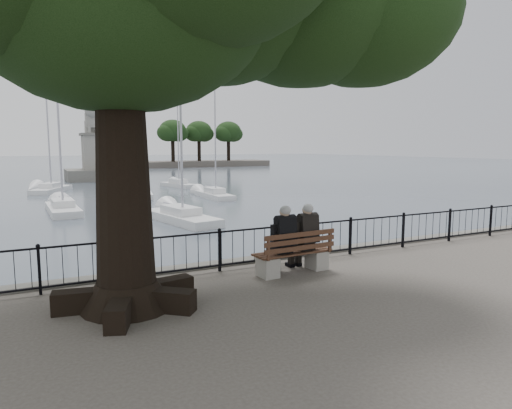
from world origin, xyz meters
TOP-DOWN VIEW (x-y plane):
  - harbor at (0.00, 3.00)m, footprint 260.00×260.00m
  - railing at (0.00, 2.50)m, footprint 22.06×0.06m
  - bench at (0.56, 1.55)m, footprint 2.04×0.73m
  - person_left at (0.25, 1.64)m, footprint 0.51×0.85m
  - person_right at (0.91, 1.69)m, footprint 0.51×0.85m
  - lion_monument at (2.00, 49.93)m, footprint 6.28×6.28m
  - sailboat_b at (-3.31, 22.29)m, footprint 1.79×5.87m
  - sailboat_c at (2.15, 15.86)m, footprint 2.79×6.31m
  - sailboat_d at (7.99, 25.77)m, footprint 1.48×5.26m
  - sailboat_f at (3.05, 29.19)m, footprint 2.41×5.52m
  - sailboat_g at (8.30, 36.46)m, footprint 2.63×5.19m
  - sailboat_h at (-3.33, 36.41)m, footprint 3.89×6.00m
  - far_shore at (25.54, 79.46)m, footprint 30.00×8.60m

SIDE VIEW (x-z plane):
  - sailboat_g at x=8.30m, z-range -5.26..3.83m
  - sailboat_d at x=7.99m, z-range -5.41..3.99m
  - sailboat_b at x=-3.31m, z-range -6.43..5.08m
  - sailboat_f at x=3.05m, z-range -6.32..4.98m
  - sailboat_c at x=2.15m, z-range -6.77..5.44m
  - sailboat_h at x=-3.33m, z-range -7.57..6.34m
  - harbor at x=0.00m, z-range -1.10..0.10m
  - bench at x=0.56m, z-range -0.16..0.90m
  - railing at x=0.00m, z-range 0.06..1.06m
  - person_left at x=0.25m, z-range -0.07..1.61m
  - person_right at x=0.91m, z-range -0.07..1.61m
  - lion_monument at x=2.00m, z-range -3.27..5.92m
  - far_shore at x=25.54m, z-range -1.59..7.59m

